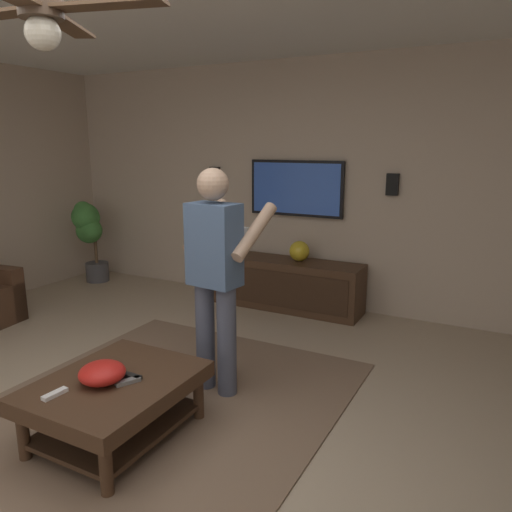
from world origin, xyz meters
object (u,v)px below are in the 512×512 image
(vase_round, at_px, (299,251))
(ceiling_fan, at_px, (41,16))
(media_console, at_px, (286,284))
(potted_plant_tall, at_px, (89,230))
(bowl, at_px, (102,373))
(remote_white, at_px, (55,394))
(remote_grey, at_px, (128,381))
(remote_black, at_px, (131,376))
(tv, at_px, (296,188))
(wall_speaker_right, at_px, (215,176))
(person_standing, at_px, (216,269))
(coffee_table, at_px, (116,395))
(wall_speaker_left, at_px, (392,184))

(vase_round, height_order, ceiling_fan, ceiling_fan)
(media_console, xyz_separation_m, potted_plant_tall, (-0.24, 2.70, 0.43))
(potted_plant_tall, bearing_deg, bowl, -132.99)
(remote_white, height_order, remote_grey, same)
(remote_white, relative_size, remote_black, 1.00)
(potted_plant_tall, height_order, remote_white, potted_plant_tall)
(tv, height_order, wall_speaker_right, tv)
(media_console, xyz_separation_m, ceiling_fan, (-3.13, -0.17, 2.09))
(person_standing, bearing_deg, tv, 15.31)
(coffee_table, relative_size, ceiling_fan, 0.84)
(vase_round, bearing_deg, bowl, 178.91)
(media_console, relative_size, wall_speaker_left, 7.73)
(remote_black, distance_m, vase_round, 2.76)
(wall_speaker_left, xyz_separation_m, wall_speaker_right, (0.00, 2.12, 0.02))
(potted_plant_tall, distance_m, remote_grey, 3.89)
(tv, xyz_separation_m, vase_round, (-0.21, -0.14, -0.66))
(tv, xyz_separation_m, wall_speaker_left, (0.01, -1.05, 0.08))
(person_standing, bearing_deg, wall_speaker_right, 39.03)
(potted_plant_tall, relative_size, wall_speaker_right, 4.90)
(remote_white, bearing_deg, vase_round, 1.43)
(remote_black, bearing_deg, remote_grey, 120.56)
(wall_speaker_left, xyz_separation_m, ceiling_fan, (-3.38, 0.88, 0.97))
(person_standing, distance_m, remote_black, 0.93)
(vase_round, relative_size, ceiling_fan, 0.18)
(tv, bearing_deg, media_console, 0.00)
(tv, distance_m, remote_black, 3.10)
(wall_speaker_right, bearing_deg, coffee_table, -158.58)
(coffee_table, distance_m, ceiling_fan, 2.10)
(potted_plant_tall, distance_m, remote_black, 3.83)
(media_console, height_order, bowl, media_console)
(remote_white, distance_m, ceiling_fan, 1.96)
(potted_plant_tall, distance_m, ceiling_fan, 4.40)
(remote_white, bearing_deg, tv, 4.10)
(remote_black, relative_size, ceiling_fan, 0.13)
(media_console, relative_size, bowl, 6.13)
(remote_white, xyz_separation_m, wall_speaker_right, (3.35, 1.04, 1.00))
(remote_grey, xyz_separation_m, wall_speaker_right, (3.04, 1.30, 1.00))
(coffee_table, distance_m, remote_grey, 0.16)
(coffee_table, relative_size, remote_white, 6.67)
(coffee_table, height_order, remote_black, remote_black)
(potted_plant_tall, bearing_deg, media_console, -84.89)
(tv, xyz_separation_m, potted_plant_tall, (-0.48, 2.70, -0.61))
(remote_black, bearing_deg, bowl, 50.44)
(coffee_table, bearing_deg, remote_white, 154.21)
(person_standing, relative_size, remote_black, 10.93)
(potted_plant_tall, xyz_separation_m, wall_speaker_right, (0.50, -1.63, 0.71))
(remote_black, xyz_separation_m, wall_speaker_left, (2.97, -0.85, 0.98))
(remote_white, distance_m, wall_speaker_right, 3.64)
(potted_plant_tall, xyz_separation_m, remote_white, (-2.85, -2.67, -0.29))
(remote_grey, bearing_deg, remote_black, 56.58)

